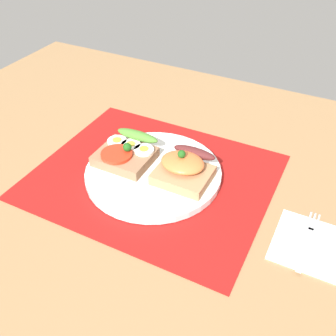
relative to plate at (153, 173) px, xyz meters
The scene contains 7 objects.
ground_plane 2.55cm from the plate, ahead, with size 120.00×90.00×3.20cm, color #9A734A.
placemat 0.80cm from the plate, ahead, with size 42.06×35.00×0.30cm, color maroon.
plate is the anchor object (origin of this frame).
sandwich_egg_tomato 6.40cm from the plate, behind, with size 9.96×10.18×4.14cm.
sandwich_salmon 6.36cm from the plate, 10.41° to the left, with size 9.49×9.47×5.36cm.
napkin 29.58cm from the plate, ahead, with size 11.67×11.18×0.60cm, color white.
fork 28.57cm from the plate, ahead, with size 1.62×12.72×0.32cm.
Camera 1 is at (27.30, -47.87, 46.01)cm, focal length 41.70 mm.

